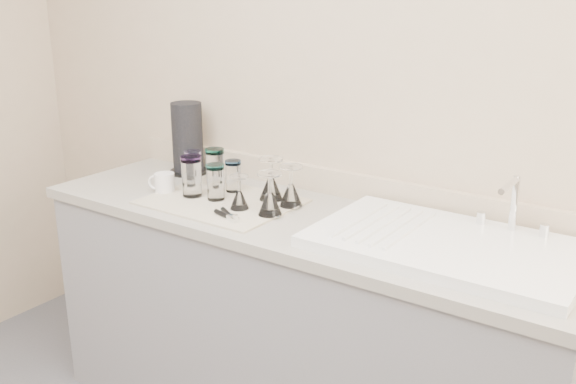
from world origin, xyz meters
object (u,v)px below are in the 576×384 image
Objects in this scene: tumbler_lavender at (216,182)px; tumbler_cyan at (215,167)px; goblet_back_right at (291,192)px; can_opener at (228,215)px; tumbler_purple at (233,176)px; tumbler_blue at (192,176)px; goblet_back_left at (271,186)px; goblet_front_left at (239,198)px; goblet_front_right at (270,200)px; white_mug at (164,183)px; tumbler_teal at (193,167)px; paper_towel_roll at (188,139)px; sink_unit at (447,244)px.

tumbler_cyan is at bearing 131.43° from tumbler_lavender.
goblet_back_right reaches higher than can_opener.
tumbler_purple is 0.17m from tumbler_blue.
goblet_back_left reaches higher than goblet_front_left.
goblet_front_right is 0.16m from can_opener.
tumbler_purple is 0.28m from white_mug.
tumbler_purple is 0.77× the size of goblet_back_left.
goblet_back_right is 0.12m from goblet_front_right.
goblet_back_right is at bearing -3.01° from tumbler_purple.
tumbler_lavender is 0.27m from goblet_front_right.
paper_towel_roll is (-0.14, 0.12, 0.07)m from tumbler_teal.
goblet_front_left is (-0.13, -0.13, -0.01)m from goblet_back_right.
goblet_front_right is at bearing -21.79° from paper_towel_roll.
tumbler_teal is at bearing -40.79° from paper_towel_roll.
goblet_front_left is 0.81× the size of goblet_front_right.
white_mug is at bearing -146.00° from tumbler_purple.
sink_unit reaches higher than goblet_front_left.
tumbler_blue reaches higher than tumbler_teal.
goblet_back_left reaches higher than goblet_front_right.
goblet_front_left reaches higher than can_opener.
goblet_back_left is 0.10m from goblet_back_right.
paper_towel_roll is at bearing 158.21° from goblet_front_right.
tumbler_blue is at bearing 7.07° from white_mug.
goblet_front_right is 0.50× the size of paper_towel_roll.
paper_towel_roll reaches higher than goblet_back_right.
tumbler_teal is 0.20m from tumbler_purple.
tumbler_blue is (-0.09, -0.14, 0.02)m from tumbler_purple.
can_opener is (0.38, -0.24, -0.06)m from tumbler_teal.
tumbler_blue reaches higher than goblet_front_left.
tumbler_cyan is 0.94× the size of goblet_back_left.
sink_unit is 5.30× the size of goblet_front_right.
goblet_front_right is at bearing -22.13° from tumbler_cyan.
goblet_back_left is (0.17, 0.12, -0.02)m from tumbler_lavender.
sink_unit reaches higher than white_mug.
white_mug is (-0.23, -0.15, -0.03)m from tumbler_purple.
sink_unit reaches higher than can_opener.
goblet_back_left is at bearing 174.36° from sink_unit.
can_opener is at bearing -132.63° from goblet_front_right.
paper_towel_roll reaches higher than goblet_front_right.
goblet_front_right is (-0.01, -0.12, 0.00)m from goblet_back_right.
can_opener is at bearing -38.18° from tumbler_lavender.
tumbler_teal reaches higher than goblet_front_left.
can_opener is 0.43× the size of paper_towel_roll.
paper_towel_roll is at bearing 147.14° from tumbler_lavender.
can_opener is (-0.00, -0.25, -0.05)m from goblet_back_left.
tumbler_cyan is 0.98× the size of goblet_front_right.
tumbler_teal is at bearing 158.65° from goblet_front_left.
white_mug is (-0.51, -0.14, -0.02)m from goblet_back_right.
goblet_back_left is 0.17m from goblet_front_right.
white_mug is at bearing -66.21° from paper_towel_roll.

